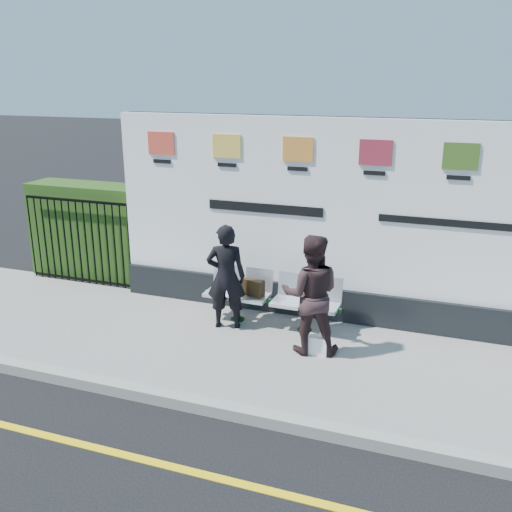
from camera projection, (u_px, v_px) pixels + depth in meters
The scene contains 12 objects.
ground at pixel (244, 485), 5.36m from camera, with size 80.00×80.00×0.00m, color black.
pavement at pixel (311, 360), 7.58m from camera, with size 14.00×3.00×0.12m, color gray.
kerb at pixel (277, 421), 6.24m from camera, with size 14.00×0.18×0.14m, color gray.
yellow_line at pixel (244, 485), 5.36m from camera, with size 14.00×0.10×0.01m, color yellow.
billboard at pixel (371, 239), 8.22m from camera, with size 8.00×0.30×3.00m.
hedge at pixel (94, 231), 10.39m from camera, with size 2.35×0.70×1.70m, color #274915.
railing at pixel (79, 241), 10.01m from camera, with size 2.05×0.06×1.54m, color black, non-canonical shape.
bench at pixel (270, 311), 8.44m from camera, with size 2.03×0.53×0.43m, color silver, non-canonical shape.
woman_left at pixel (226, 277), 8.23m from camera, with size 0.57×0.37×1.56m, color black.
woman_right at pixel (311, 294), 7.47m from camera, with size 0.79×0.62×1.63m, color #311F21.
handbag_brown at pixel (254, 288), 8.43m from camera, with size 0.32×0.14×0.25m, color black.
carrier_bag_white at pixel (318, 345), 7.58m from camera, with size 0.26×0.16×0.26m, color white.
Camera 1 is at (1.61, -4.15, 3.69)m, focal length 40.00 mm.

